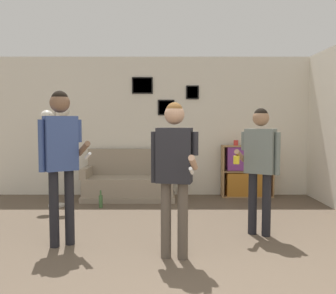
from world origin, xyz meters
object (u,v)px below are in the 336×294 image
Objects in this scene: floor_lamp at (55,126)px; person_watcher_holding_cup at (260,158)px; couch at (129,183)px; person_player_foreground_left at (61,150)px; drinking_cup at (236,143)px; bottle_on_floor at (101,201)px; person_player_foreground_center at (174,164)px; bookshelf at (247,171)px.

person_watcher_holding_cup is at bearing -28.08° from floor_lamp.
couch is at bearing 27.94° from floor_lamp.
floor_lamp is (-1.18, -0.63, 1.08)m from couch.
drinking_cup is at bearing 48.58° from person_player_foreground_left.
couch is at bearing 61.14° from bottle_on_floor.
couch is at bearing 104.38° from person_player_foreground_center.
person_player_foreground_left is 6.10× the size of bottle_on_floor.
person_player_foreground_left is 1.36m from person_player_foreground_center.
floor_lamp is 5.92× the size of bottle_on_floor.
drinking_cup reaches higher than couch.
person_player_foreground_left is 18.09× the size of drinking_cup.
person_player_foreground_left is (0.67, -2.05, -0.26)m from floor_lamp.
person_watcher_holding_cup reaches higher than bottle_on_floor.
bookshelf is 0.55× the size of person_player_foreground_left.
floor_lamp reaches higher than person_watcher_holding_cup.
couch is 1.05× the size of person_watcher_holding_cup.
couch is 0.94× the size of person_player_foreground_left.
bottle_on_floor is 2.96× the size of drinking_cup.
bottle_on_floor is at bearing -159.00° from drinking_cup.
person_player_foreground_left is (-2.75, -2.87, 0.62)m from bookshelf.
person_player_foreground_center is 2.77m from bottle_on_floor.
bottle_on_floor is (-2.65, -0.93, -0.38)m from bookshelf.
person_player_foreground_center is (0.79, -3.08, 0.71)m from couch.
drinking_cup is (3.20, 0.82, -0.34)m from floor_lamp.
person_player_foreground_left reaches higher than bottle_on_floor.
person_player_foreground_left is 3.82m from drinking_cup.
person_player_foreground_left reaches higher than bookshelf.
person_player_foreground_center is at bearing -114.02° from bookshelf.
bookshelf is at bearing 19.36° from bottle_on_floor.
drinking_cup is at bearing 14.35° from floor_lamp.
person_player_foreground_center reaches higher than person_watcher_holding_cup.
person_watcher_holding_cup is (-0.36, -2.45, 0.49)m from bookshelf.
person_player_foreground_left is at bearing 162.68° from person_player_foreground_center.
person_player_foreground_center is 1.02× the size of person_watcher_holding_cup.
floor_lamp is at bearing -165.65° from drinking_cup.
person_watcher_holding_cup is 5.48× the size of bottle_on_floor.
drinking_cup is (1.23, 3.27, 0.04)m from person_player_foreground_center.
bottle_on_floor is at bearing -8.34° from floor_lamp.
drinking_cup is (-0.22, 0.00, 0.55)m from bookshelf.
person_player_foreground_center is at bearing -75.62° from couch.
couch is 0.86m from bottle_on_floor.
bookshelf is 0.57× the size of floor_lamp.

